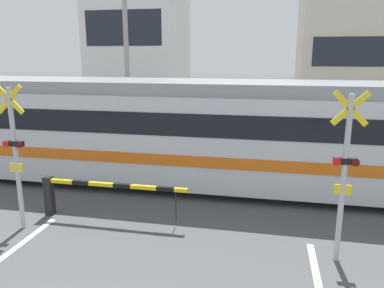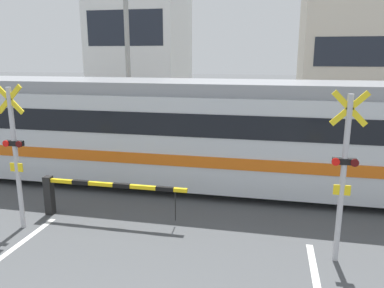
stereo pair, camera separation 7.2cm
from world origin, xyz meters
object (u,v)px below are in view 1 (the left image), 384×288
(crossing_barrier_near, at_px, (84,191))
(pedestrian, at_px, (240,131))
(commuter_train, at_px, (244,132))
(crossing_signal_right, at_px, (344,170))
(crossing_signal_left, at_px, (15,151))
(crossing_barrier_far, at_px, (275,147))

(crossing_barrier_near, xyz_separation_m, pedestrian, (3.32, 7.35, 0.23))
(commuter_train, xyz_separation_m, crossing_signal_right, (2.20, -3.94, 0.14))
(crossing_signal_left, xyz_separation_m, pedestrian, (4.51, 8.19, -0.95))
(crossing_barrier_near, xyz_separation_m, crossing_signal_right, (5.96, -0.84, 1.17))
(crossing_barrier_far, xyz_separation_m, pedestrian, (-1.45, 1.63, 0.23))
(commuter_train, relative_size, crossing_barrier_far, 5.63)
(crossing_barrier_far, xyz_separation_m, crossing_signal_right, (1.19, -6.56, 1.17))
(crossing_signal_left, distance_m, crossing_signal_right, 7.15)
(crossing_barrier_near, distance_m, crossing_barrier_far, 7.44)
(crossing_barrier_near, distance_m, crossing_signal_left, 1.87)
(crossing_barrier_far, relative_size, pedestrian, 2.27)
(commuter_train, distance_m, crossing_signal_right, 4.52)
(crossing_barrier_far, distance_m, pedestrian, 2.19)
(crossing_signal_right, bearing_deg, pedestrian, 107.87)
(crossing_barrier_far, relative_size, crossing_signal_left, 1.10)
(crossing_signal_right, bearing_deg, crossing_barrier_far, 100.31)
(crossing_signal_left, xyz_separation_m, crossing_signal_right, (7.15, 0.00, 0.00))
(crossing_barrier_near, height_order, crossing_signal_left, crossing_signal_left)
(crossing_barrier_near, relative_size, pedestrian, 2.27)
(commuter_train, distance_m, crossing_barrier_near, 4.98)
(crossing_signal_left, distance_m, pedestrian, 9.40)
(crossing_barrier_near, distance_m, crossing_signal_right, 6.13)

